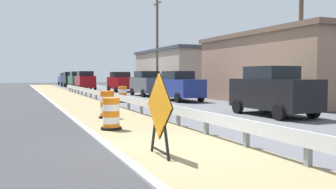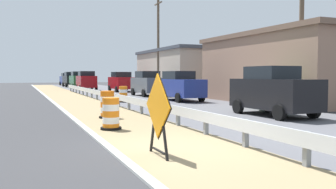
% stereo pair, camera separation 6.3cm
% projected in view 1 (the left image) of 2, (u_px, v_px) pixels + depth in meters
% --- Properties ---
extents(ground_plane, '(160.00, 160.00, 0.00)m').
position_uv_depth(ground_plane, '(170.00, 150.00, 8.63)').
color(ground_plane, '#333335').
extents(median_dirt_strip, '(3.27, 120.00, 0.01)m').
position_uv_depth(median_dirt_strip, '(186.00, 148.00, 8.80)').
color(median_dirt_strip, '#8E7A56').
rests_on(median_dirt_strip, ground).
extents(curb_near_edge, '(0.20, 120.00, 0.11)m').
position_uv_depth(curb_near_edge, '(117.00, 154.00, 8.13)').
color(curb_near_edge, '#ADADA8').
rests_on(curb_near_edge, ground).
extents(guardrail_median, '(0.18, 59.78, 0.71)m').
position_uv_depth(guardrail_median, '(177.00, 111.00, 12.70)').
color(guardrail_median, silver).
rests_on(guardrail_median, ground).
extents(warning_sign_diamond, '(0.06, 1.52, 1.89)m').
position_uv_depth(warning_sign_diamond, '(159.00, 110.00, 7.92)').
color(warning_sign_diamond, black).
rests_on(warning_sign_diamond, ground).
extents(traffic_barrel_nearest, '(0.69, 0.69, 1.05)m').
position_uv_depth(traffic_barrel_nearest, '(111.00, 115.00, 11.80)').
color(traffic_barrel_nearest, orange).
rests_on(traffic_barrel_nearest, ground).
extents(traffic_barrel_close, '(0.71, 0.71, 1.13)m').
position_uv_depth(traffic_barrel_close, '(107.00, 106.00, 14.95)').
color(traffic_barrel_close, orange).
rests_on(traffic_barrel_close, ground).
extents(traffic_barrel_mid, '(0.67, 0.67, 1.06)m').
position_uv_depth(traffic_barrel_mid, '(123.00, 95.00, 23.59)').
color(traffic_barrel_mid, orange).
rests_on(traffic_barrel_mid, ground).
extents(car_lead_near_lane, '(2.22, 4.78, 2.24)m').
position_uv_depth(car_lead_near_lane, '(70.00, 79.00, 53.71)').
color(car_lead_near_lane, black).
rests_on(car_lead_near_lane, ground).
extents(car_trailing_near_lane, '(2.09, 4.74, 2.07)m').
position_uv_depth(car_trailing_near_lane, '(179.00, 86.00, 24.98)').
color(car_trailing_near_lane, navy).
rests_on(car_trailing_near_lane, ground).
extents(car_lead_far_lane, '(2.09, 4.11, 2.24)m').
position_uv_depth(car_lead_far_lane, '(85.00, 81.00, 42.53)').
color(car_lead_far_lane, maroon).
rests_on(car_lead_far_lane, ground).
extents(car_mid_far_lane, '(2.02, 4.34, 2.19)m').
position_uv_depth(car_mid_far_lane, '(273.00, 91.00, 15.76)').
color(car_mid_far_lane, black).
rests_on(car_mid_far_lane, ground).
extents(car_trailing_far_lane, '(2.08, 4.74, 2.25)m').
position_uv_depth(car_trailing_far_lane, '(77.00, 80.00, 48.29)').
color(car_trailing_far_lane, '#195128').
rests_on(car_trailing_far_lane, ground).
extents(car_distant_a, '(2.06, 4.36, 2.12)m').
position_uv_depth(car_distant_a, '(147.00, 84.00, 30.65)').
color(car_distant_a, '#4C5156').
rests_on(car_distant_a, ground).
extents(car_distant_b, '(2.15, 4.85, 2.12)m').
position_uv_depth(car_distant_b, '(65.00, 79.00, 60.65)').
color(car_distant_b, navy).
rests_on(car_distant_b, ground).
extents(car_distant_c, '(2.19, 4.39, 2.12)m').
position_uv_depth(car_distant_c, '(120.00, 82.00, 38.65)').
color(car_distant_c, maroon).
rests_on(car_distant_c, ground).
extents(roadside_shop_near, '(7.44, 12.13, 4.53)m').
position_uv_depth(roadside_shop_near, '(290.00, 68.00, 23.86)').
color(roadside_shop_near, '#93705B').
rests_on(roadside_shop_near, ground).
extents(roadside_shop_far, '(7.52, 12.57, 4.42)m').
position_uv_depth(roadside_shop_far, '(186.00, 71.00, 37.62)').
color(roadside_shop_far, '#AD9E8E').
rests_on(roadside_shop_far, ground).
extents(utility_pole_near, '(0.24, 1.80, 7.15)m').
position_uv_depth(utility_pole_near, '(301.00, 38.00, 18.56)').
color(utility_pole_near, brown).
rests_on(utility_pole_near, ground).
extents(utility_pole_mid, '(0.24, 1.80, 9.30)m').
position_uv_depth(utility_pole_mid, '(157.00, 44.00, 35.25)').
color(utility_pole_mid, brown).
rests_on(utility_pole_mid, ground).
extents(bush_roadside, '(2.36, 2.36, 1.98)m').
position_uv_depth(bush_roadside, '(275.00, 91.00, 18.05)').
color(bush_roadside, '#286028').
rests_on(bush_roadside, ground).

